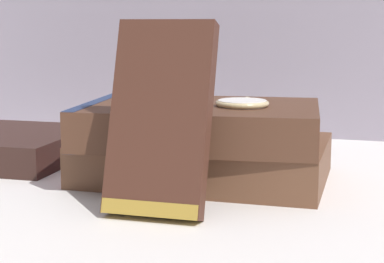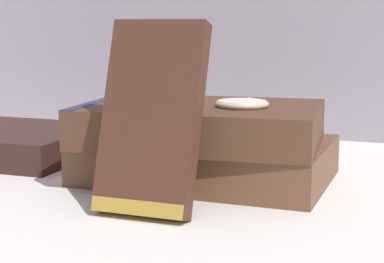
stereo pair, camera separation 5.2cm
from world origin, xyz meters
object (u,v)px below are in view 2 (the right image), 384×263
(book_leaning_front, at_px, (151,124))
(reading_glasses, at_px, (196,150))
(pocket_watch, at_px, (242,104))
(book_flat_top, at_px, (196,124))
(book_flat_bottom, at_px, (202,159))

(book_leaning_front, xyz_separation_m, reading_glasses, (-0.05, 0.25, -0.07))
(book_leaning_front, bearing_deg, pocket_watch, 66.03)
(book_leaning_front, bearing_deg, book_flat_top, 90.36)
(book_flat_top, bearing_deg, pocket_watch, -8.10)
(book_flat_top, bearing_deg, reading_glasses, 104.75)
(book_leaning_front, distance_m, pocket_watch, 0.11)
(book_flat_bottom, distance_m, book_flat_top, 0.04)
(book_flat_bottom, distance_m, reading_glasses, 0.14)
(book_leaning_front, distance_m, reading_glasses, 0.27)
(book_flat_bottom, bearing_deg, reading_glasses, 113.12)
(book_flat_bottom, xyz_separation_m, pocket_watch, (0.05, -0.02, 0.06))
(reading_glasses, bearing_deg, book_flat_top, -85.51)
(reading_glasses, bearing_deg, book_flat_bottom, -82.88)
(pocket_watch, height_order, reading_glasses, pocket_watch)
(book_leaning_front, relative_size, pocket_watch, 2.94)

